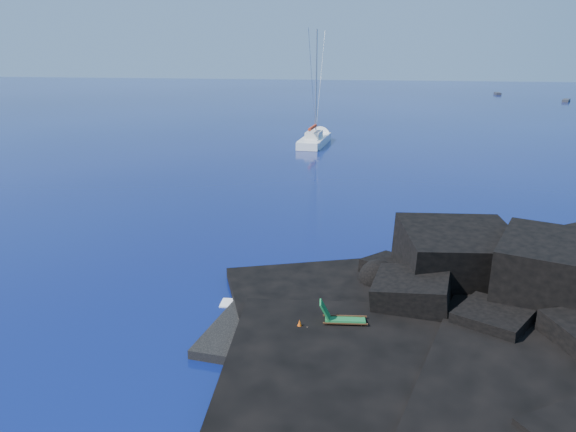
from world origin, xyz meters
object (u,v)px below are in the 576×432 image
Objects in this scene: marker_cone at (300,326)px; distant_boat_a at (497,95)px; deck_chair at (345,314)px; sunbather at (295,330)px; sailboat at (315,144)px; distant_boat_b at (566,102)px.

distant_boat_a is (28.75, 133.62, -0.62)m from marker_cone.
deck_chair reaches higher than sunbather.
marker_cone is 136.68m from distant_boat_a.
sunbather is 2.94× the size of marker_cone.
deck_chair is at bearing -102.57° from distant_boat_a.
sailboat reaches higher than distant_boat_b.
distant_boat_a is (27.07, 133.00, -0.96)m from deck_chair.
sailboat reaches higher than marker_cone.
marker_cone is (5.99, -46.82, 0.62)m from sailboat.
sunbather is (5.83, -46.96, 0.52)m from sailboat.
distant_boat_b is at bearing 64.29° from deck_chair.
sailboat is 81.96m from distant_boat_b.
deck_chair is at bearing -78.01° from sailboat.
distant_boat_b is (38.33, 114.03, -0.96)m from deck_chair.
sunbather is at bearing -137.31° from marker_cone.
marker_cone is at bearing 29.97° from sunbather.
deck_chair reaches higher than marker_cone.
distant_boat_a is at bearing 141.38° from distant_boat_b.
distant_boat_a is 0.96× the size of distant_boat_b.
deck_chair is at bearing 10.05° from sunbather.
distant_boat_a is at bearing 77.86° from marker_cone.
sailboat reaches higher than sunbather.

